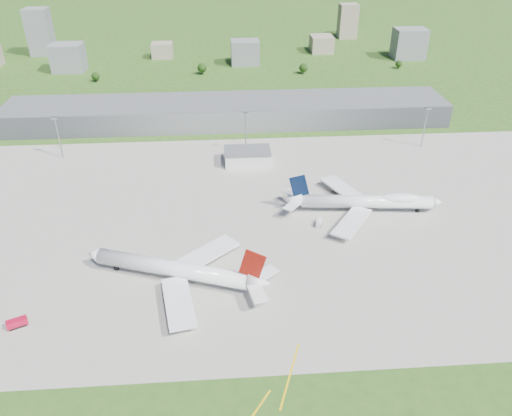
{
  "coord_description": "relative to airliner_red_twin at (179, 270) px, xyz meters",
  "views": [
    {
      "loc": [
        -3.92,
        -163.51,
        131.1
      ],
      "look_at": [
        10.36,
        34.65,
        9.0
      ],
      "focal_mm": 35.0,
      "sensor_mm": 36.0,
      "label": 1
    }
  ],
  "objects": [
    {
      "name": "ops_building",
      "position": [
        33.49,
        105.21,
        -1.74
      ],
      "size": [
        26.0,
        16.0,
        8.0
      ],
      "primitive_type": "cube",
      "color": "silver",
      "rests_on": "ground"
    },
    {
      "name": "tug_yellow",
      "position": [
        -16.08,
        13.07,
        -4.79
      ],
      "size": [
        4.22,
        3.74,
        1.82
      ],
      "rotation": [
        0.0,
        0.0,
        0.57
      ],
      "color": "yellow",
      "rests_on": "ground"
    },
    {
      "name": "fire_truck",
      "position": [
        -57.0,
        -21.15,
        -4.14
      ],
      "size": [
        7.59,
        5.4,
        3.2
      ],
      "rotation": [
        0.0,
        0.0,
        0.43
      ],
      "color": "#AD0C29",
      "rests_on": "ground"
    },
    {
      "name": "airliner_blue_quad",
      "position": [
        88.83,
        47.36,
        -0.13
      ],
      "size": [
        77.36,
        60.41,
        20.19
      ],
      "rotation": [
        0.0,
        0.0,
        -0.09
      ],
      "color": "white",
      "rests_on": "ground"
    },
    {
      "name": "bldg_c",
      "position": [
        43.49,
        315.21,
        5.26
      ],
      "size": [
        26.0,
        20.0,
        22.0
      ],
      "primitive_type": "cube",
      "color": "slate",
      "rests_on": "ground"
    },
    {
      "name": "bldg_w",
      "position": [
        -116.51,
        305.21,
        6.26
      ],
      "size": [
        28.0,
        22.0,
        24.0
      ],
      "primitive_type": "cube",
      "color": "slate",
      "rests_on": "ground"
    },
    {
      "name": "bldg_e",
      "position": [
        203.49,
        325.21,
        8.26
      ],
      "size": [
        30.0,
        22.0,
        28.0
      ],
      "primitive_type": "cube",
      "color": "slate",
      "rests_on": "ground"
    },
    {
      "name": "ground",
      "position": [
        23.49,
        155.21,
        -5.74
      ],
      "size": [
        1400.0,
        1400.0,
        0.0
      ],
      "primitive_type": "plane",
      "color": "#2C5219",
      "rests_on": "ground"
    },
    {
      "name": "airliner_red_twin",
      "position": [
        0.0,
        0.0,
        0.0
      ],
      "size": [
        76.06,
        57.77,
        21.55
      ],
      "rotation": [
        0.0,
        0.0,
        2.8
      ],
      "color": "white",
      "rests_on": "ground"
    },
    {
      "name": "van_white_near",
      "position": [
        63.64,
        36.48,
        -4.3
      ],
      "size": [
        4.21,
        6.22,
        2.87
      ],
      "rotation": [
        0.0,
        0.0,
        1.25
      ],
      "color": "silver",
      "rests_on": "ground"
    },
    {
      "name": "mast_center",
      "position": [
        33.49,
        120.21,
        11.97
      ],
      "size": [
        3.5,
        2.0,
        25.9
      ],
      "color": "gray",
      "rests_on": "ground"
    },
    {
      "name": "tree_e",
      "position": [
        93.49,
        280.21,
        -0.23
      ],
      "size": [
        7.65,
        7.65,
        9.35
      ],
      "color": "#382314",
      "rests_on": "ground"
    },
    {
      "name": "terminal",
      "position": [
        23.49,
        170.21,
        1.76
      ],
      "size": [
        300.0,
        42.0,
        15.0
      ],
      "primitive_type": "cube",
      "color": "slate",
      "rests_on": "ground"
    },
    {
      "name": "tree_c",
      "position": [
        3.49,
        285.21,
        0.1
      ],
      "size": [
        8.1,
        8.1,
        9.9
      ],
      "color": "#382314",
      "rests_on": "ground"
    },
    {
      "name": "mast_west",
      "position": [
        -76.51,
        120.21,
        11.97
      ],
      "size": [
        3.5,
        2.0,
        25.9
      ],
      "color": "gray",
      "rests_on": "ground"
    },
    {
      "name": "tree_far_e",
      "position": [
        183.49,
        290.21,
        -1.21
      ],
      "size": [
        6.3,
        6.3,
        7.7
      ],
      "color": "#382314",
      "rests_on": "ground"
    },
    {
      "name": "van_white_far",
      "position": [
        95.98,
        57.06,
        -4.56
      ],
      "size": [
        4.7,
        2.74,
        2.32
      ],
      "rotation": [
        0.0,
        0.0,
        -0.16
      ],
      "color": "white",
      "rests_on": "ground"
    },
    {
      "name": "bldg_tall_e",
      "position": [
        163.49,
        415.21,
        12.26
      ],
      "size": [
        20.0,
        18.0,
        36.0
      ],
      "primitive_type": "cube",
      "color": "gray",
      "rests_on": "ground"
    },
    {
      "name": "bldg_ce",
      "position": [
        123.49,
        355.21,
        2.26
      ],
      "size": [
        22.0,
        24.0,
        16.0
      ],
      "primitive_type": "cube",
      "color": "gray",
      "rests_on": "ground"
    },
    {
      "name": "apron",
      "position": [
        33.49,
        45.21,
        -5.7
      ],
      "size": [
        360.0,
        190.0,
        0.08
      ],
      "primitive_type": "cube",
      "color": "gray",
      "rests_on": "ground"
    },
    {
      "name": "mast_east",
      "position": [
        143.49,
        120.21,
        11.97
      ],
      "size": [
        3.5,
        2.0,
        25.9
      ],
      "color": "gray",
      "rests_on": "ground"
    },
    {
      "name": "bldg_tall_w",
      "position": [
        -156.51,
        365.21,
        16.26
      ],
      "size": [
        22.0,
        20.0,
        44.0
      ],
      "primitive_type": "cube",
      "color": "slate",
      "rests_on": "ground"
    },
    {
      "name": "tree_w",
      "position": [
        -86.51,
        270.21,
        -0.88
      ],
      "size": [
        6.75,
        6.75,
        8.25
      ],
      "color": "#382314",
      "rests_on": "ground"
    },
    {
      "name": "bldg_cw",
      "position": [
        -36.51,
        345.21,
        1.26
      ],
      "size": [
        20.0,
        18.0,
        14.0
      ],
      "primitive_type": "cube",
      "color": "gray",
      "rests_on": "ground"
    }
  ]
}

